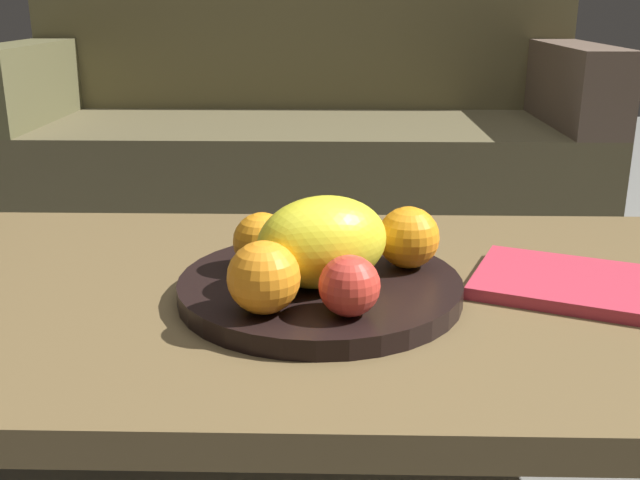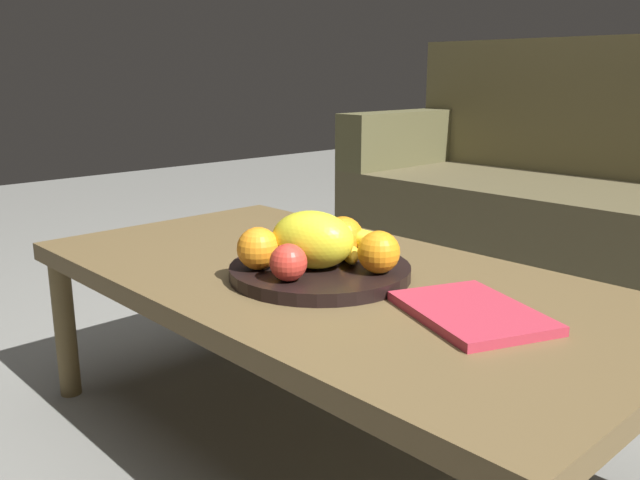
% 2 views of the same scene
% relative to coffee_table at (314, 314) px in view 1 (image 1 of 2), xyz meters
% --- Properties ---
extents(coffee_table, '(1.30, 0.68, 0.39)m').
position_rel_coffee_table_xyz_m(coffee_table, '(0.00, 0.00, 0.00)').
color(coffee_table, brown).
rests_on(coffee_table, ground_plane).
extents(couch, '(1.70, 0.70, 0.90)m').
position_rel_coffee_table_xyz_m(couch, '(-0.09, 1.34, -0.04)').
color(couch, brown).
rests_on(couch, ground_plane).
extents(fruit_bowl, '(0.35, 0.35, 0.03)m').
position_rel_coffee_table_xyz_m(fruit_bowl, '(0.01, -0.03, 0.05)').
color(fruit_bowl, black).
rests_on(fruit_bowl, coffee_table).
extents(melon_large_front, '(0.19, 0.17, 0.11)m').
position_rel_coffee_table_xyz_m(melon_large_front, '(0.01, -0.05, 0.12)').
color(melon_large_front, yellow).
rests_on(melon_large_front, fruit_bowl).
extents(orange_front, '(0.08, 0.08, 0.08)m').
position_rel_coffee_table_xyz_m(orange_front, '(-0.00, 0.04, 0.10)').
color(orange_front, orange).
rests_on(orange_front, fruit_bowl).
extents(orange_left, '(0.08, 0.08, 0.08)m').
position_rel_coffee_table_xyz_m(orange_left, '(0.12, 0.01, 0.10)').
color(orange_left, orange).
rests_on(orange_left, fruit_bowl).
extents(orange_right, '(0.08, 0.08, 0.08)m').
position_rel_coffee_table_xyz_m(orange_right, '(-0.05, -0.14, 0.10)').
color(orange_right, orange).
rests_on(orange_right, fruit_bowl).
extents(orange_back, '(0.07, 0.07, 0.07)m').
position_rel_coffee_table_xyz_m(orange_back, '(-0.07, -0.00, 0.10)').
color(orange_back, orange).
rests_on(orange_back, fruit_bowl).
extents(apple_front, '(0.07, 0.07, 0.07)m').
position_rel_coffee_table_xyz_m(apple_front, '(0.04, -0.14, 0.10)').
color(apple_front, red).
rests_on(apple_front, fruit_bowl).
extents(banana_bunch, '(0.16, 0.15, 0.06)m').
position_rel_coffee_table_xyz_m(banana_bunch, '(0.01, 0.04, 0.09)').
color(banana_bunch, gold).
rests_on(banana_bunch, fruit_bowl).
extents(magazine, '(0.30, 0.26, 0.02)m').
position_rel_coffee_table_xyz_m(magazine, '(0.34, 0.00, 0.05)').
color(magazine, '#B93043').
rests_on(magazine, coffee_table).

